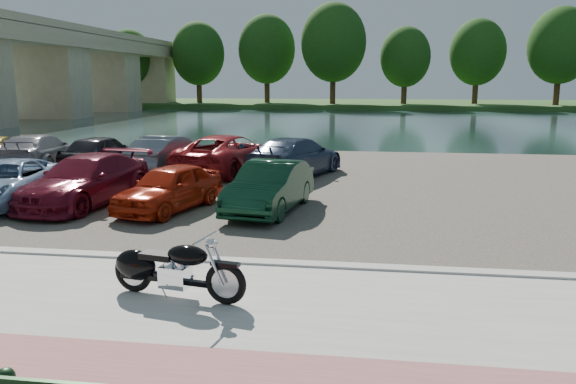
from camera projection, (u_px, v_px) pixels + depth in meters
ground at (251, 310)px, 8.67m from camera, size 200.00×200.00×0.00m
promenade at (236, 336)px, 7.69m from camera, size 60.00×6.00×0.10m
kerb at (273, 265)px, 10.60m from camera, size 60.00×0.30×0.14m
parking_lot at (317, 183)px, 19.35m from camera, size 60.00×18.00×0.04m
river at (349, 123)px, 47.50m from camera, size 120.00×40.00×0.00m
far_bank at (357, 104)px, 78.51m from camera, size 120.00×24.00×0.60m
bridge at (43, 58)px, 51.35m from camera, size 7.00×56.00×8.55m
far_trees at (392, 48)px, 70.47m from camera, size 70.25×10.68×12.52m
motorcycle at (166, 268)px, 8.90m from camera, size 2.31×0.84×1.05m
car_2 at (6, 183)px, 15.82m from camera, size 2.66×4.70×1.24m
car_3 at (86, 180)px, 15.79m from camera, size 2.54×4.98×1.38m
car_4 at (169, 188)px, 15.08m from camera, size 2.40×3.93×1.25m
car_5 at (270, 187)px, 14.99m from camera, size 1.99×4.18×1.32m
car_7 at (38, 152)px, 21.90m from camera, size 2.86×5.19×1.43m
car_8 at (101, 152)px, 21.88m from camera, size 1.82×4.20×1.41m
car_9 at (168, 153)px, 21.73m from camera, size 2.14×4.39×1.38m
car_10 at (228, 154)px, 21.35m from camera, size 3.52×5.64×1.45m
car_11 at (295, 157)px, 20.51m from camera, size 3.53×5.36×1.44m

